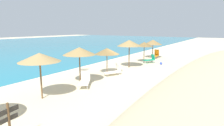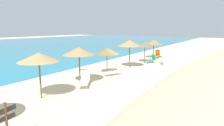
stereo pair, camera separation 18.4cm
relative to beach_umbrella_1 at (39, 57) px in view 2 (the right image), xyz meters
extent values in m
plane|color=beige|center=(8.24, -1.25, -2.50)|extent=(160.00, 160.00, 0.00)
ellipsoid|color=beige|center=(8.06, -9.12, -1.68)|extent=(37.52, 7.69, 1.65)
cylinder|color=brown|center=(0.00, 0.00, -1.30)|extent=(0.10, 0.10, 2.40)
cone|color=tan|center=(0.00, 0.00, 0.01)|extent=(2.42, 2.42, 0.52)
cylinder|color=brown|center=(3.63, 0.20, -1.32)|extent=(0.10, 0.10, 2.37)
cone|color=#9E7F4C|center=(3.63, 0.20, 0.00)|extent=(2.46, 2.46, 0.57)
cylinder|color=brown|center=(7.25, 0.17, -1.50)|extent=(0.08, 0.08, 2.01)
cone|color=olive|center=(7.25, 0.17, -0.36)|extent=(2.26, 2.26, 0.56)
cylinder|color=brown|center=(11.06, -0.12, -1.27)|extent=(0.10, 0.10, 2.46)
cone|color=#9E7F4C|center=(11.06, -0.12, 0.13)|extent=(2.64, 2.64, 0.65)
cylinder|color=brown|center=(14.75, -0.27, -1.43)|extent=(0.08, 0.08, 2.14)
cone|color=olive|center=(14.75, -0.27, -0.24)|extent=(2.07, 2.07, 0.54)
cylinder|color=brown|center=(18.74, 0.12, -1.47)|extent=(0.09, 0.09, 2.07)
cone|color=olive|center=(18.74, 0.12, -0.24)|extent=(2.56, 2.56, 0.68)
cube|color=white|center=(7.05, -0.48, -2.21)|extent=(1.62, 1.22, 0.07)
cube|color=white|center=(7.69, -0.81, -1.85)|extent=(0.51, 0.66, 0.70)
cylinder|color=silver|center=(6.60, 0.03, -2.38)|extent=(0.04, 0.04, 0.26)
cylinder|color=silver|center=(6.37, -0.42, -2.38)|extent=(0.04, 0.04, 0.26)
cylinder|color=silver|center=(7.74, -0.55, -2.38)|extent=(0.04, 0.04, 0.26)
cylinder|color=silver|center=(7.51, -1.00, -2.38)|extent=(0.04, 0.04, 0.26)
cube|color=orange|center=(18.66, -0.34, -2.16)|extent=(1.32, 0.69, 0.07)
cube|color=orange|center=(19.27, -0.32, -1.73)|extent=(0.27, 0.65, 0.86)
cylinder|color=silver|center=(18.10, -0.09, -2.35)|extent=(0.04, 0.04, 0.31)
cylinder|color=silver|center=(18.12, -0.63, -2.35)|extent=(0.04, 0.04, 0.31)
cylinder|color=silver|center=(19.20, -0.05, -2.35)|extent=(0.04, 0.04, 0.31)
cylinder|color=silver|center=(19.22, -0.59, -2.35)|extent=(0.04, 0.04, 0.31)
cube|color=#199972|center=(14.70, -0.92, -2.13)|extent=(1.47, 1.25, 0.07)
cube|color=#199972|center=(15.24, -1.27, -1.80)|extent=(0.50, 0.62, 0.66)
cylinder|color=silver|center=(14.36, -0.39, -2.33)|extent=(0.04, 0.04, 0.34)
cylinder|color=silver|center=(14.08, -0.83, -2.33)|extent=(0.04, 0.04, 0.34)
cylinder|color=silver|center=(15.33, -1.02, -2.33)|extent=(0.04, 0.04, 0.34)
cylinder|color=silver|center=(15.04, -1.46, -2.33)|extent=(0.04, 0.04, 0.34)
cube|color=white|center=(3.12, -0.65, -2.16)|extent=(1.63, 1.38, 0.07)
cube|color=white|center=(3.72, -0.26, -1.72)|extent=(0.54, 0.67, 0.86)
cylinder|color=silver|center=(2.42, -0.77, -2.35)|extent=(0.04, 0.04, 0.31)
cylinder|color=silver|center=(2.73, -1.24, -2.35)|extent=(0.04, 0.04, 0.31)
cylinder|color=silver|center=(3.50, -0.07, -2.35)|extent=(0.04, 0.04, 0.31)
cylinder|color=silver|center=(3.81, -0.54, -2.35)|extent=(0.04, 0.04, 0.31)
cylinder|color=brown|center=(-3.64, -3.00, -1.69)|extent=(0.09, 0.09, 1.62)
cube|color=#332D28|center=(-3.64, -3.00, -1.17)|extent=(0.84, 0.16, 0.18)
cube|color=#332D28|center=(-3.64, -3.00, -1.46)|extent=(0.72, 0.14, 0.16)
sphere|color=blue|center=(14.52, -2.52, -2.35)|extent=(0.30, 0.30, 0.30)
camera|label=1|loc=(-6.95, -9.41, 1.66)|focal=30.54mm
camera|label=2|loc=(-6.85, -9.57, 1.66)|focal=30.54mm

